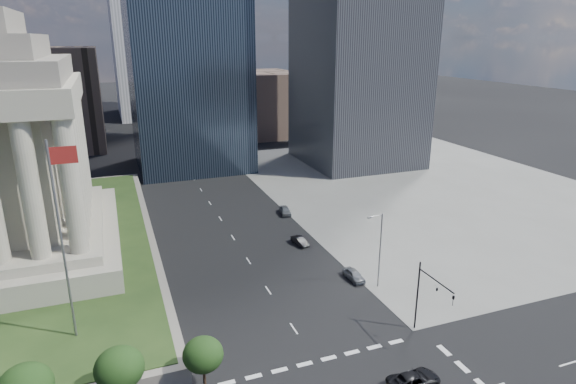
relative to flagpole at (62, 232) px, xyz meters
name	(u,v)px	position (x,y,z in m)	size (l,w,h in m)	color
ground	(182,161)	(21.83, 76.00, -13.11)	(500.00, 500.00, 0.00)	black
sidewalk_ne	(425,186)	(67.83, 36.00, -13.10)	(68.00, 90.00, 0.03)	slate
flagpole	(62,232)	(0.00, 0.00, 0.00)	(2.52, 0.24, 20.00)	slate
midrise_glass	(185,40)	(23.83, 71.00, 16.89)	(26.00, 26.00, 60.00)	black
building_filler_ne	(264,103)	(53.83, 106.00, -3.11)	(20.00, 30.00, 20.00)	#504036
building_filler_nw	(56,98)	(-8.17, 106.00, 0.89)	(24.00, 30.00, 28.00)	#504036
traffic_signal_ne	(429,293)	(34.33, -10.30, -7.86)	(0.30, 5.74, 8.00)	black
street_lamp_north	(379,246)	(35.16, 1.00, -7.45)	(2.13, 0.22, 10.00)	slate
pickup_truck	(414,380)	(28.80, -16.38, -12.41)	(2.33, 5.04, 1.40)	black
parked_sedan_near	(354,275)	(33.33, 3.73, -12.44)	(3.99, 1.60, 1.36)	gray
parked_sedan_mid	(300,241)	(30.83, 16.59, -12.50)	(3.72, 1.30, 1.22)	black
parked_sedan_far	(285,211)	(33.33, 30.04, -12.40)	(1.69, 4.21, 1.43)	slate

